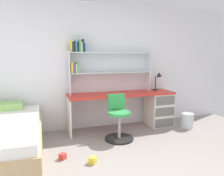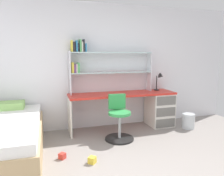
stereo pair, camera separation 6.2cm
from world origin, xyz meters
name	(u,v)px [view 1 (the left image)]	position (x,y,z in m)	size (l,w,h in m)	color
room_shell	(46,72)	(-1.20, 1.19, 1.27)	(5.84, 5.63, 2.54)	silver
desk	(148,106)	(0.85, 2.01, 0.43)	(2.18, 0.56, 0.75)	red
bookshelf_hutch	(100,62)	(-0.16, 2.17, 1.38)	(1.71, 0.22, 1.06)	silver
desk_lamp	(159,79)	(1.15, 2.09, 1.00)	(0.20, 0.17, 0.38)	black
swivel_chair	(119,122)	(0.01, 1.52, 0.32)	(0.52, 0.52, 0.80)	black
bed_platform	(2,141)	(-1.86, 1.30, 0.29)	(1.09, 2.02, 0.69)	tan
waste_bin	(187,121)	(1.58, 1.64, 0.15)	(0.26, 0.26, 0.31)	silver
toy_block_yellow_1	(93,160)	(-0.64, 0.79, 0.05)	(0.09, 0.09, 0.09)	gold
toy_block_red_2	(63,156)	(-1.03, 1.05, 0.04)	(0.09, 0.09, 0.09)	red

